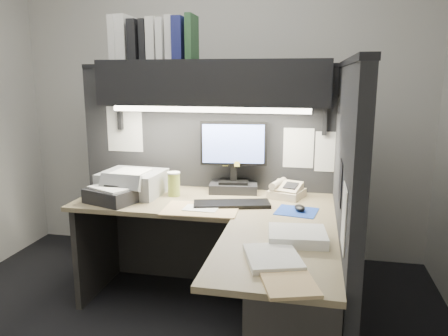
{
  "coord_description": "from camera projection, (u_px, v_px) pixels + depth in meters",
  "views": [
    {
      "loc": [
        0.81,
        -2.16,
        1.55
      ],
      "look_at": [
        0.25,
        0.51,
        0.97
      ],
      "focal_mm": 35.0,
      "sensor_mm": 36.0,
      "label": 1
    }
  ],
  "objects": [
    {
      "name": "mouse",
      "position": [
        300.0,
        208.0,
        2.68
      ],
      "size": [
        0.09,
        0.11,
        0.04
      ],
      "primitive_type": "ellipsoid",
      "rotation": [
        0.0,
        0.0,
        0.32
      ],
      "color": "black",
      "rests_on": "mousepad"
    },
    {
      "name": "task_light_tube",
      "position": [
        209.0,
        110.0,
        2.84
      ],
      "size": [
        1.32,
        0.04,
        0.04
      ],
      "primitive_type": "cylinder",
      "rotation": [
        0.0,
        1.57,
        0.0
      ],
      "color": "white",
      "rests_on": "overhead_shelf"
    },
    {
      "name": "partition_back",
      "position": [
        207.0,
        177.0,
        3.27
      ],
      "size": [
        1.9,
        0.06,
        1.6
      ],
      "primitive_type": "cube",
      "color": "black",
      "rests_on": "floor"
    },
    {
      "name": "pinned_papers",
      "position": [
        252.0,
        154.0,
        2.79
      ],
      "size": [
        1.76,
        1.31,
        0.51
      ],
      "color": "white",
      "rests_on": "partition_back"
    },
    {
      "name": "desk",
      "position": [
        237.0,
        283.0,
        2.38
      ],
      "size": [
        1.7,
        1.53,
        0.73
      ],
      "color": "#8B7C59",
      "rests_on": "floor"
    },
    {
      "name": "keyboard",
      "position": [
        232.0,
        204.0,
        2.79
      ],
      "size": [
        0.51,
        0.28,
        0.02
      ],
      "primitive_type": "cube",
      "rotation": [
        0.0,
        0.0,
        0.26
      ],
      "color": "black",
      "rests_on": "desk"
    },
    {
      "name": "mousepad",
      "position": [
        297.0,
        211.0,
        2.68
      ],
      "size": [
        0.28,
        0.26,
        0.0
      ],
      "primitive_type": "cube",
      "rotation": [
        0.0,
        0.0,
        -0.16
      ],
      "color": "navy",
      "rests_on": "desk"
    },
    {
      "name": "wall_back",
      "position": [
        219.0,
        99.0,
        3.71
      ],
      "size": [
        3.5,
        0.04,
        2.7
      ],
      "primitive_type": "cube",
      "color": "#B9B7B0",
      "rests_on": "floor"
    },
    {
      "name": "coffee_cup",
      "position": [
        174.0,
        185.0,
        3.01
      ],
      "size": [
        0.09,
        0.09,
        0.16
      ],
      "primitive_type": "cylinder",
      "rotation": [
        0.0,
        0.0,
        -0.06
      ],
      "color": "#A8B046",
      "rests_on": "desk"
    },
    {
      "name": "partition_right",
      "position": [
        344.0,
        216.0,
        2.37
      ],
      "size": [
        0.06,
        1.5,
        1.6
      ],
      "primitive_type": "cube",
      "color": "black",
      "rests_on": "floor"
    },
    {
      "name": "printer",
      "position": [
        133.0,
        183.0,
        3.05
      ],
      "size": [
        0.43,
        0.37,
        0.16
      ],
      "primitive_type": "cube",
      "rotation": [
        0.0,
        0.0,
        -0.07
      ],
      "color": "gray",
      "rests_on": "desk"
    },
    {
      "name": "notebook_stack",
      "position": [
        113.0,
        195.0,
        2.87
      ],
      "size": [
        0.38,
        0.35,
        0.09
      ],
      "primitive_type": "cube",
      "rotation": [
        0.0,
        0.0,
        -0.34
      ],
      "color": "black",
      "rests_on": "desk"
    },
    {
      "name": "telephone",
      "position": [
        287.0,
        191.0,
        2.99
      ],
      "size": [
        0.26,
        0.27,
        0.09
      ],
      "primitive_type": "cube",
      "rotation": [
        0.0,
        0.0,
        -0.31
      ],
      "color": "beige",
      "rests_on": "desk"
    },
    {
      "name": "paper_stack_b",
      "position": [
        273.0,
        258.0,
        1.97
      ],
      "size": [
        0.31,
        0.35,
        0.03
      ],
      "primitive_type": "cube",
      "rotation": [
        0.0,
        0.0,
        0.31
      ],
      "color": "white",
      "rests_on": "desk"
    },
    {
      "name": "manila_stack",
      "position": [
        289.0,
        282.0,
        1.75
      ],
      "size": [
        0.27,
        0.31,
        0.01
      ],
      "primitive_type": "cube",
      "rotation": [
        0.0,
        0.0,
        0.3
      ],
      "color": "tan",
      "rests_on": "desk"
    },
    {
      "name": "monitor",
      "position": [
        234.0,
        164.0,
        3.08
      ],
      "size": [
        0.47,
        0.25,
        0.51
      ],
      "rotation": [
        0.0,
        0.0,
        0.12
      ],
      "color": "black",
      "rests_on": "desk"
    },
    {
      "name": "paper_stack_a",
      "position": [
        297.0,
        236.0,
        2.2
      ],
      "size": [
        0.31,
        0.27,
        0.06
      ],
      "primitive_type": "cube",
      "rotation": [
        0.0,
        0.0,
        0.11
      ],
      "color": "white",
      "rests_on": "desk"
    },
    {
      "name": "binder_row",
      "position": [
        153.0,
        39.0,
        2.96
      ],
      "size": [
        0.58,
        0.24,
        0.3
      ],
      "color": "silver",
      "rests_on": "overhead_shelf"
    },
    {
      "name": "overhead_shelf",
      "position": [
        213.0,
        83.0,
        2.94
      ],
      "size": [
        1.55,
        0.34,
        0.3
      ],
      "primitive_type": "cube",
      "color": "black",
      "rests_on": "partition_back"
    },
    {
      "name": "open_folder",
      "position": [
        201.0,
        209.0,
        2.71
      ],
      "size": [
        0.48,
        0.32,
        0.01
      ],
      "primitive_type": "cube",
      "rotation": [
        0.0,
        0.0,
        0.05
      ],
      "color": "tan",
      "rests_on": "desk"
    }
  ]
}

